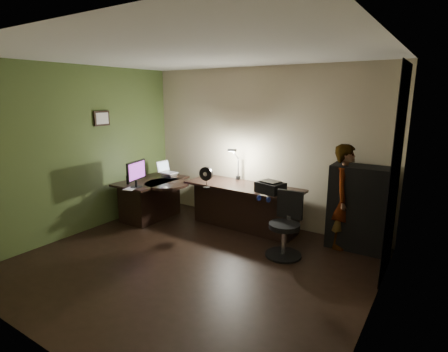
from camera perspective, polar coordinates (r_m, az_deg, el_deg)
The scene contains 27 objects.
floor at distance 4.90m, azimuth -5.42°, elevation -14.13°, with size 4.50×4.00×0.01m, color black.
ceiling at distance 4.39m, azimuth -6.22°, elevation 19.21°, with size 4.50×4.00×0.01m, color silver.
wall_back at distance 6.11m, azimuth 6.10°, elevation 4.72°, with size 4.50×0.01×2.70m, color tan.
wall_front at distance 3.20m, azimuth -28.99°, elevation -4.58°, with size 4.50×0.01×2.70m, color tan.
wall_left at distance 6.11m, azimuth -22.55°, elevation 3.78°, with size 0.01×4.00×2.70m, color tan.
wall_right at distance 3.53m, azimuth 24.05°, elevation -2.51°, with size 0.01×4.00×2.70m, color tan.
green_wall_overlay at distance 6.09m, azimuth -22.47°, elevation 3.77°, with size 0.00×4.00×2.70m, color #4A602C.
arched_doorway at distance 4.66m, azimuth 26.18°, elevation 0.19°, with size 0.01×0.90×2.60m, color black.
french_door at distance 3.11m, azimuth 21.47°, elevation -10.15°, with size 0.02×0.92×2.10m, color white.
framed_picture at distance 6.29m, azimuth -19.37°, elevation 8.88°, with size 0.04×0.30×0.25m, color black.
desk_left at distance 6.57m, azimuth -11.67°, elevation -3.72°, with size 0.78×1.26×0.73m, color black.
desk_right at distance 5.96m, azimuth 3.10°, elevation -5.06°, with size 2.02×0.71×0.76m, color black.
cabinet at distance 5.47m, azimuth 21.16°, elevation -4.91°, with size 0.83×0.42×1.25m, color black.
laptop_stand at distance 6.61m, azimuth -8.96°, elevation 0.11°, with size 0.23×0.19×0.10m, color silver.
laptop at distance 6.58m, azimuth -9.00°, elevation 1.39°, with size 0.30×0.29×0.21m, color silver.
monitor at distance 6.00m, azimuth -14.20°, elevation -0.31°, with size 0.10×0.50×0.33m, color black.
mouse at distance 5.86m, azimuth -9.59°, elevation -1.90°, with size 0.07×0.10×0.04m, color silver.
phone at distance 6.19m, azimuth -10.78°, elevation -1.28°, with size 0.07×0.14×0.01m, color black.
pen at distance 6.24m, azimuth -12.39°, elevation -1.22°, with size 0.01×0.15×0.01m, color black.
speaker at distance 6.26m, azimuth -15.39°, elevation -0.63°, with size 0.06×0.06×0.16m, color black.
notepad at distance 5.97m, azimuth -14.94°, elevation -2.01°, with size 0.17×0.23×0.01m, color silver.
desk_fan at distance 5.64m, azimuth -2.88°, elevation -0.22°, with size 0.23×0.12×0.35m, color black.
headphones at distance 4.99m, azimuth 6.49°, elevation -3.60°, with size 0.19×0.08×0.09m, color navy.
printer at distance 5.43m, azimuth 7.59°, elevation -1.76°, with size 0.40×0.31×0.18m, color black.
desk_lamp at distance 6.18m, azimuth 2.34°, elevation 2.16°, with size 0.15×0.27×0.60m, color black.
office_chair at distance 4.98m, azimuth 9.83°, elevation -7.98°, with size 0.51×0.51×0.91m, color black.
person at distance 5.42m, azimuth 19.13°, elevation -3.23°, with size 0.55×0.37×1.55m, color #D8A88C.
Camera 1 is at (2.75, -3.39, 2.23)m, focal length 28.00 mm.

